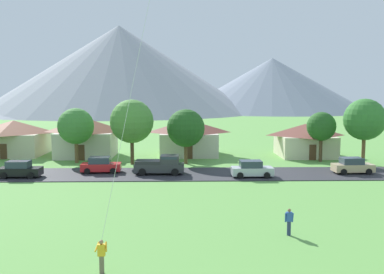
{
  "coord_description": "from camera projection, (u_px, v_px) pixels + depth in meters",
  "views": [
    {
      "loc": [
        -1.82,
        -14.7,
        8.86
      ],
      "look_at": [
        -1.08,
        16.93,
        5.53
      ],
      "focal_mm": 41.25,
      "sensor_mm": 36.0,
      "label": 1
    }
  ],
  "objects": [
    {
      "name": "parked_car_black_east_end",
      "position": [
        20.0,
        170.0,
        44.83
      ],
      "size": [
        4.21,
        2.1,
        1.68
      ],
      "color": "black",
      "rests_on": "road_strip"
    },
    {
      "name": "tree_center",
      "position": [
        365.0,
        120.0,
        53.14
      ],
      "size": [
        5.02,
        5.02,
        7.92
      ],
      "color": "brown",
      "rests_on": "ground"
    },
    {
      "name": "parked_car_tan_west_end",
      "position": [
        352.0,
        166.0,
        47.01
      ],
      "size": [
        4.26,
        2.2,
        1.68
      ],
      "color": "tan",
      "rests_on": "road_strip"
    },
    {
      "name": "mountain_west_ridge",
      "position": [
        120.0,
        69.0,
        181.07
      ],
      "size": [
        111.13,
        111.13,
        35.35
      ],
      "primitive_type": "cone",
      "color": "#8E939E",
      "rests_on": "ground"
    },
    {
      "name": "house_right_center",
      "position": [
        305.0,
        139.0,
        59.72
      ],
      "size": [
        7.7,
        7.62,
        4.4
      ],
      "color": "beige",
      "rests_on": "ground"
    },
    {
      "name": "tree_right_of_center",
      "position": [
        186.0,
        128.0,
        53.23
      ],
      "size": [
        4.59,
        4.59,
        6.66
      ],
      "color": "brown",
      "rests_on": "ground"
    },
    {
      "name": "house_left_center",
      "position": [
        14.0,
        137.0,
        60.73
      ],
      "size": [
        8.66,
        8.19,
        4.79
      ],
      "color": "beige",
      "rests_on": "ground"
    },
    {
      "name": "tree_near_right",
      "position": [
        132.0,
        121.0,
        52.7
      ],
      "size": [
        5.23,
        5.23,
        7.82
      ],
      "color": "#4C3823",
      "rests_on": "ground"
    },
    {
      "name": "parked_car_silver_mid_east",
      "position": [
        252.0,
        169.0,
        45.03
      ],
      "size": [
        4.23,
        2.14,
        1.68
      ],
      "color": "#B7BCC1",
      "rests_on": "road_strip"
    },
    {
      "name": "watcher_person",
      "position": [
        289.0,
        221.0,
        27.03
      ],
      "size": [
        0.56,
        0.24,
        1.68
      ],
      "color": "navy",
      "rests_on": "ground"
    },
    {
      "name": "pickup_truck_charcoal_west_side",
      "position": [
        161.0,
        165.0,
        46.57
      ],
      "size": [
        5.27,
        2.47,
        1.99
      ],
      "color": "#333338",
      "rests_on": "road_strip"
    },
    {
      "name": "mountain_far_east_ridge",
      "position": [
        272.0,
        85.0,
        189.4
      ],
      "size": [
        80.72,
        80.72,
        22.76
      ],
      "primitive_type": "cone",
      "color": "gray",
      "rests_on": "ground"
    },
    {
      "name": "house_rightmost",
      "position": [
        86.0,
        137.0,
        59.26
      ],
      "size": [
        8.02,
        7.31,
        5.2
      ],
      "color": "beige",
      "rests_on": "ground"
    },
    {
      "name": "mountain_east_ridge",
      "position": [
        100.0,
        90.0,
        183.61
      ],
      "size": [
        108.67,
        108.67,
        18.07
      ],
      "primitive_type": "cone",
      "color": "#8E939E",
      "rests_on": "ground"
    },
    {
      "name": "tree_left_of_center",
      "position": [
        76.0,
        126.0,
        53.85
      ],
      "size": [
        4.42,
        4.42,
        6.76
      ],
      "color": "brown",
      "rests_on": "ground"
    },
    {
      "name": "tree_near_left",
      "position": [
        321.0,
        127.0,
        54.88
      ],
      "size": [
        3.62,
        3.62,
        6.24
      ],
      "color": "#4C3823",
      "rests_on": "ground"
    },
    {
      "name": "parked_car_red_mid_west",
      "position": [
        101.0,
        165.0,
        47.42
      ],
      "size": [
        4.27,
        2.22,
        1.68
      ],
      "color": "red",
      "rests_on": "road_strip"
    },
    {
      "name": "house_leftmost",
      "position": [
        189.0,
        137.0,
        60.78
      ],
      "size": [
        8.33,
        7.86,
        4.87
      ],
      "color": "beige",
      "rests_on": "ground"
    },
    {
      "name": "road_strip",
      "position": [
        199.0,
        174.0,
        46.83
      ],
      "size": [
        160.0,
        7.49,
        0.08
      ],
      "primitive_type": "cube",
      "color": "#2D2D33",
      "rests_on": "ground"
    }
  ]
}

